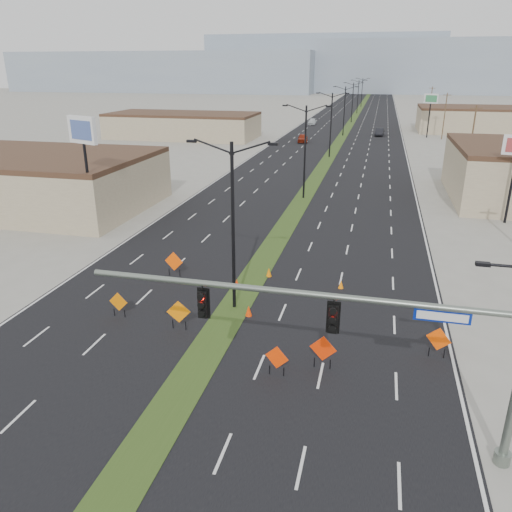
% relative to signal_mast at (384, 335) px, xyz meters
% --- Properties ---
extents(ground, '(600.00, 600.00, 0.00)m').
position_rel_signal_mast_xyz_m(ground, '(-8.56, -2.00, -4.79)').
color(ground, gray).
rests_on(ground, ground).
extents(road_surface, '(25.00, 400.00, 0.02)m').
position_rel_signal_mast_xyz_m(road_surface, '(-8.56, 98.00, -4.79)').
color(road_surface, black).
rests_on(road_surface, ground).
extents(median_strip, '(2.00, 400.00, 0.04)m').
position_rel_signal_mast_xyz_m(median_strip, '(-8.56, 98.00, -4.79)').
color(median_strip, '#30491A').
rests_on(median_strip, ground).
extents(building_sw_far, '(30.00, 14.00, 4.50)m').
position_rel_signal_mast_xyz_m(building_sw_far, '(-40.56, 83.00, -2.54)').
color(building_sw_far, tan).
rests_on(building_sw_far, ground).
extents(mesa_west, '(180.00, 50.00, 22.00)m').
position_rel_signal_mast_xyz_m(mesa_west, '(-128.56, 278.00, 6.21)').
color(mesa_west, '#8592A5').
rests_on(mesa_west, ground).
extents(mesa_center, '(220.00, 50.00, 28.00)m').
position_rel_signal_mast_xyz_m(mesa_center, '(31.44, 298.00, 9.21)').
color(mesa_center, '#8592A5').
rests_on(mesa_center, ground).
extents(mesa_backdrop, '(140.00, 50.00, 32.00)m').
position_rel_signal_mast_xyz_m(mesa_backdrop, '(-38.56, 318.00, 11.21)').
color(mesa_backdrop, '#8592A5').
rests_on(mesa_backdrop, ground).
extents(signal_mast, '(16.30, 0.60, 8.00)m').
position_rel_signal_mast_xyz_m(signal_mast, '(0.00, 0.00, 0.00)').
color(signal_mast, slate).
rests_on(signal_mast, ground).
extents(streetlight_0, '(5.15, 0.24, 10.02)m').
position_rel_signal_mast_xyz_m(streetlight_0, '(-8.56, 10.00, 0.63)').
color(streetlight_0, black).
rests_on(streetlight_0, ground).
extents(streetlight_1, '(5.15, 0.24, 10.02)m').
position_rel_signal_mast_xyz_m(streetlight_1, '(-8.56, 38.00, 0.63)').
color(streetlight_1, black).
rests_on(streetlight_1, ground).
extents(streetlight_2, '(5.15, 0.24, 10.02)m').
position_rel_signal_mast_xyz_m(streetlight_2, '(-8.56, 66.00, 0.63)').
color(streetlight_2, black).
rests_on(streetlight_2, ground).
extents(streetlight_3, '(5.15, 0.24, 10.02)m').
position_rel_signal_mast_xyz_m(streetlight_3, '(-8.56, 94.00, 0.63)').
color(streetlight_3, black).
rests_on(streetlight_3, ground).
extents(streetlight_4, '(5.15, 0.24, 10.02)m').
position_rel_signal_mast_xyz_m(streetlight_4, '(-8.56, 122.00, 0.63)').
color(streetlight_4, black).
rests_on(streetlight_4, ground).
extents(streetlight_5, '(5.15, 0.24, 10.02)m').
position_rel_signal_mast_xyz_m(streetlight_5, '(-8.56, 150.00, 0.63)').
color(streetlight_5, black).
rests_on(streetlight_5, ground).
extents(streetlight_6, '(5.15, 0.24, 10.02)m').
position_rel_signal_mast_xyz_m(streetlight_6, '(-8.56, 178.00, 0.63)').
color(streetlight_6, black).
rests_on(streetlight_6, ground).
extents(utility_pole_1, '(1.60, 0.20, 9.00)m').
position_rel_signal_mast_xyz_m(utility_pole_1, '(11.44, 58.00, -0.12)').
color(utility_pole_1, '#4C3823').
rests_on(utility_pole_1, ground).
extents(utility_pole_2, '(1.60, 0.20, 9.00)m').
position_rel_signal_mast_xyz_m(utility_pole_2, '(11.44, 93.00, -0.12)').
color(utility_pole_2, '#4C3823').
rests_on(utility_pole_2, ground).
extents(utility_pole_3, '(1.60, 0.20, 9.00)m').
position_rel_signal_mast_xyz_m(utility_pole_3, '(11.44, 128.00, -0.12)').
color(utility_pole_3, '#4C3823').
rests_on(utility_pole_3, ground).
extents(car_left, '(2.43, 4.84, 1.58)m').
position_rel_signal_mast_xyz_m(car_left, '(-15.41, 81.98, -4.00)').
color(car_left, maroon).
rests_on(car_left, ground).
extents(car_mid, '(2.01, 4.86, 1.56)m').
position_rel_signal_mast_xyz_m(car_mid, '(-0.93, 95.72, -4.01)').
color(car_mid, black).
rests_on(car_mid, ground).
extents(car_far, '(2.16, 4.80, 1.37)m').
position_rel_signal_mast_xyz_m(car_far, '(-17.95, 114.39, -4.11)').
color(car_far, silver).
rests_on(car_far, ground).
extents(construction_sign_0, '(1.16, 0.10, 1.55)m').
position_rel_signal_mast_xyz_m(construction_sign_0, '(-14.79, 7.22, -3.88)').
color(construction_sign_0, '#D66904').
rests_on(construction_sign_0, ground).
extents(construction_sign_1, '(1.30, 0.33, 1.76)m').
position_rel_signal_mast_xyz_m(construction_sign_1, '(-10.79, 6.63, -3.75)').
color(construction_sign_1, orange).
rests_on(construction_sign_1, ground).
extents(construction_sign_2, '(1.37, 0.13, 1.82)m').
position_rel_signal_mast_xyz_m(construction_sign_2, '(-13.97, 13.63, -3.72)').
color(construction_sign_2, '#FF4E05').
rests_on(construction_sign_2, ground).
extents(construction_sign_3, '(1.32, 0.19, 1.77)m').
position_rel_signal_mast_xyz_m(construction_sign_3, '(-2.56, 4.66, -3.75)').
color(construction_sign_3, red).
rests_on(construction_sign_3, ground).
extents(construction_sign_4, '(1.17, 0.29, 1.58)m').
position_rel_signal_mast_xyz_m(construction_sign_4, '(-4.60, 3.55, -3.87)').
color(construction_sign_4, '#EE3505').
rests_on(construction_sign_4, ground).
extents(construction_sign_5, '(1.17, 0.55, 1.68)m').
position_rel_signal_mast_xyz_m(construction_sign_5, '(2.94, 7.02, -3.80)').
color(construction_sign_5, '#FE4B05').
rests_on(construction_sign_5, ground).
extents(cone_0, '(0.53, 0.53, 0.67)m').
position_rel_signal_mast_xyz_m(cone_0, '(-7.42, 9.11, -4.46)').
color(cone_0, '#EC3704').
rests_on(cone_0, ground).
extents(cone_1, '(0.49, 0.49, 0.67)m').
position_rel_signal_mast_xyz_m(cone_1, '(-7.53, 15.18, -4.46)').
color(cone_1, orange).
rests_on(cone_1, ground).
extents(cone_2, '(0.42, 0.42, 0.58)m').
position_rel_signal_mast_xyz_m(cone_2, '(-2.45, 14.35, -4.50)').
color(cone_2, orange).
rests_on(cone_2, ground).
extents(cone_3, '(0.35, 0.35, 0.55)m').
position_rel_signal_mast_xyz_m(cone_3, '(-9.25, 13.01, -4.52)').
color(cone_3, red).
rests_on(cone_3, ground).
extents(pole_sign_west, '(3.17, 1.58, 10.08)m').
position_rel_signal_mast_xyz_m(pole_sign_west, '(-24.40, 20.69, 3.47)').
color(pole_sign_west, black).
rests_on(pole_sign_west, ground).
extents(pole_sign_east_far, '(2.77, 1.38, 8.72)m').
position_rel_signal_mast_xyz_m(pole_sign_east_far, '(8.68, 94.99, 2.28)').
color(pole_sign_east_far, black).
rests_on(pole_sign_east_far, ground).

